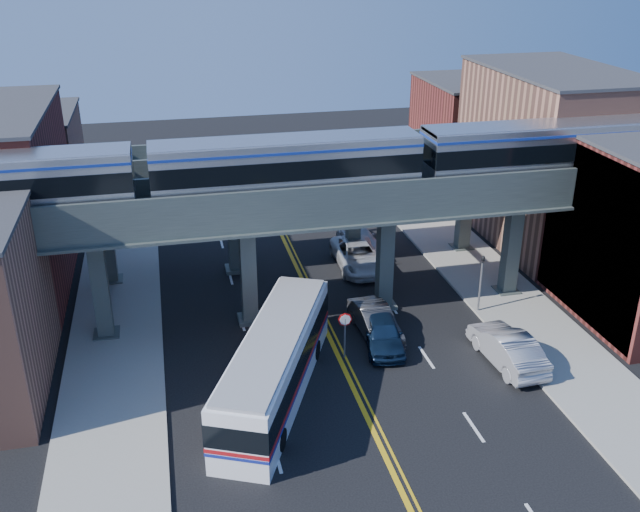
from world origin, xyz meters
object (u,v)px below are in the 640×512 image
Objects in this scene: car_lane_b at (375,322)px; traffic_signal at (481,277)px; car_lane_c at (358,256)px; car_lane_d at (358,237)px; car_lane_a at (383,332)px; stop_sign at (345,328)px; transit_bus at (275,365)px; transit_train at (287,165)px; car_parked_curb at (507,348)px.

traffic_signal is at bearing 5.74° from car_lane_b.
car_lane_d is at bearing 75.40° from car_lane_c.
car_lane_c is at bearing 89.85° from car_lane_a.
car_lane_b is at bearing -170.63° from traffic_signal.
stop_sign is 0.54× the size of car_lane_a.
traffic_signal is 7.16m from car_lane_a.
transit_bus is 2.06× the size of car_lane_c.
stop_sign is 0.53× the size of car_lane_b.
transit_bus is at bearing -105.47° from transit_train.
traffic_signal is at bearing -102.70° from car_parked_curb.
transit_train is 8.09× the size of car_parked_curb.
transit_train reaches higher than traffic_signal.
car_parked_curb reaches higher than car_lane_b.
car_lane_a is 6.51m from car_parked_curb.
transit_bus is at bearing -157.18° from traffic_signal.
car_lane_a is at bearing -31.56° from car_parked_curb.
traffic_signal is 0.33× the size of transit_bus.
car_lane_a is at bearing -45.22° from transit_train.
car_lane_c is at bearing -113.24° from car_lane_d.
transit_bus is (-12.97, -5.46, -0.66)m from traffic_signal.
car_parked_curb is (8.03, -2.38, -0.85)m from stop_sign.
car_lane_b is at bearing -31.22° from transit_bus.
traffic_signal reaches higher than car_lane_d.
traffic_signal reaches higher than stop_sign.
car_parked_curb is at bearing -16.49° from stop_sign.
car_lane_d is (-4.20, 11.14, -1.58)m from traffic_signal.
stop_sign is at bearing -161.37° from traffic_signal.
car_lane_d is at bearing 110.66° from traffic_signal.
car_lane_b is 0.90× the size of car_parked_curb.
traffic_signal reaches higher than car_lane_c.
car_lane_c is at bearing 45.09° from transit_train.
stop_sign is 0.64× the size of traffic_signal.
car_lane_c reaches higher than car_lane_b.
car_parked_curb reaches higher than car_lane_a.
transit_bus is at bearing -3.18° from car_parked_curb.
transit_train is 16.89× the size of stop_sign.
transit_bus reaches higher than car_lane_a.
car_lane_b is 7.20m from car_parked_curb.
car_lane_c is at bearing 77.03° from car_lane_b.
car_lane_c reaches higher than car_lane_d.
car_lane_a is (6.35, 3.14, -0.82)m from transit_bus.
transit_bus is 15.32m from car_lane_c.
car_lane_a is at bearing -96.32° from car_lane_c.
stop_sign is 0.44× the size of car_lane_c.
car_lane_b is at bearing -97.64° from car_lane_c.
stop_sign is 9.41m from traffic_signal.
car_lane_c is (3.70, 10.72, -0.92)m from stop_sign.
car_parked_curb is at bearing -40.12° from car_lane_b.
stop_sign is 11.38m from car_lane_c.
transit_train is 9.86m from car_lane_b.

